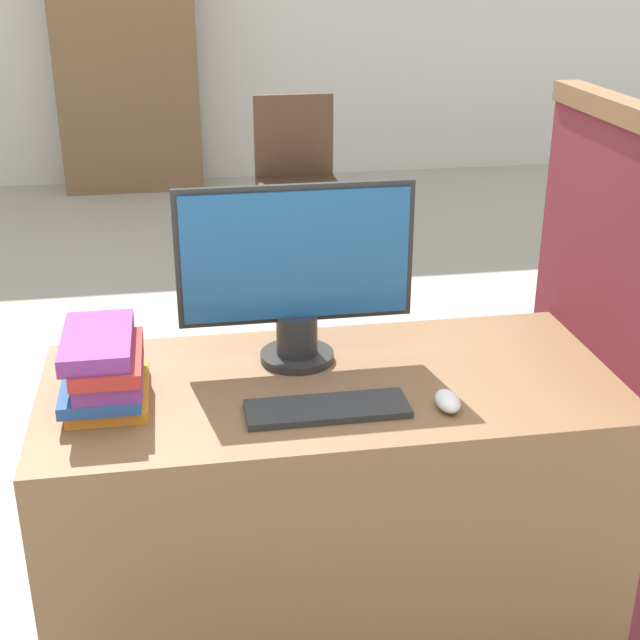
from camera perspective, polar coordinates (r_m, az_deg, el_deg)
The scene contains 8 objects.
desk at distance 2.28m, azimuth 0.64°, elevation -12.10°, with size 1.34×0.63×0.73m.
carrel_divider at distance 2.36m, azimuth 17.36°, elevation -2.93°, with size 0.07×0.73×1.34m.
monitor at distance 2.10m, azimuth -1.54°, elevation 3.04°, with size 0.56×0.18×0.44m.
keyboard at distance 1.95m, azimuth 0.46°, elevation -5.71°, with size 0.36×0.12×0.02m.
mouse at distance 1.98m, azimuth 8.17°, elevation -5.16°, with size 0.05×0.09×0.04m.
book_stack at distance 2.02m, azimuth -13.60°, elevation -3.06°, with size 0.19×0.28×0.16m.
far_chair at distance 4.97m, azimuth -1.48°, elevation 9.51°, with size 0.44×0.44×0.90m.
bookshelf_far at distance 6.58m, azimuth -12.41°, elevation 17.10°, with size 0.97×0.32×2.09m.
Camera 1 is at (-0.33, -1.52, 1.68)m, focal length 50.00 mm.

